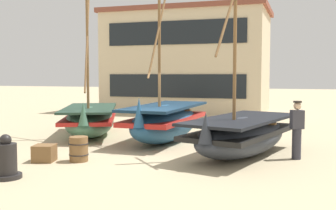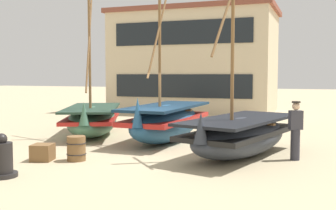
{
  "view_description": "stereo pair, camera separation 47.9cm",
  "coord_description": "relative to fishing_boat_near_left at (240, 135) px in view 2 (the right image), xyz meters",
  "views": [
    {
      "loc": [
        4.37,
        -12.21,
        2.44
      ],
      "look_at": [
        0.0,
        1.0,
        1.4
      ],
      "focal_mm": 43.8,
      "sensor_mm": 36.0,
      "label": 1
    },
    {
      "loc": [
        4.82,
        -12.05,
        2.44
      ],
      "look_at": [
        0.0,
        1.0,
        1.4
      ],
      "focal_mm": 43.8,
      "sensor_mm": 36.0,
      "label": 2
    }
  ],
  "objects": [
    {
      "name": "wooden_barrel",
      "position": [
        -4.23,
        -2.3,
        -0.29
      ],
      "size": [
        0.56,
        0.56,
        0.7
      ],
      "color": "brown",
      "rests_on": "ground"
    },
    {
      "name": "ground_plane",
      "position": [
        -2.65,
        -0.09,
        -0.64
      ],
      "size": [
        120.0,
        120.0,
        0.0
      ],
      "primitive_type": "plane",
      "color": "tan"
    },
    {
      "name": "fishing_boat_far_right",
      "position": [
        -3.03,
        1.75,
        0.09
      ],
      "size": [
        1.95,
        5.08,
        5.92
      ],
      "color": "#23517A",
      "rests_on": "ground"
    },
    {
      "name": "fishing_boat_near_left",
      "position": [
        0.0,
        0.0,
        0.0
      ],
      "size": [
        3.14,
        5.2,
        6.77
      ],
      "color": "#2D333D",
      "rests_on": "ground"
    },
    {
      "name": "fishing_boat_centre_large",
      "position": [
        -6.3,
        2.07,
        -0.0
      ],
      "size": [
        3.68,
        5.16,
        6.03
      ],
      "color": "#427056",
      "rests_on": "ground"
    },
    {
      "name": "capstan_winch",
      "position": [
        -4.86,
        -4.5,
        -0.23
      ],
      "size": [
        0.71,
        0.71,
        1.05
      ],
      "color": "black",
      "rests_on": "ground"
    },
    {
      "name": "cargo_crate",
      "position": [
        -5.13,
        -2.62,
        -0.41
      ],
      "size": [
        0.69,
        0.69,
        0.47
      ],
      "primitive_type": "cube",
      "rotation": [
        0.0,
        0.0,
        0.26
      ],
      "color": "brown",
      "rests_on": "ground"
    },
    {
      "name": "fisherman_by_hull",
      "position": [
        1.58,
        -0.06,
        0.19
      ],
      "size": [
        0.42,
        0.35,
        1.68
      ],
      "color": "#33333D",
      "rests_on": "ground"
    },
    {
      "name": "harbor_building_main",
      "position": [
        -5.64,
        14.17,
        2.7
      ],
      "size": [
        10.63,
        6.11,
        6.66
      ],
      "color": "beige",
      "rests_on": "ground"
    }
  ]
}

